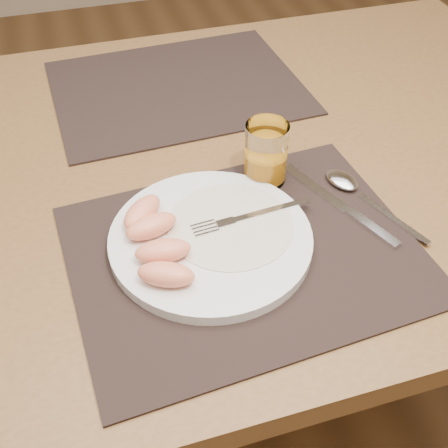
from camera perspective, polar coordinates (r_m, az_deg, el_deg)
ground at (r=1.48m, az=-1.06°, el=-17.04°), size 5.00×5.00×0.00m
table at (r=0.96m, az=-1.57°, el=2.89°), size 1.40×0.90×0.75m
placemat_near at (r=0.74m, az=2.10°, el=-2.92°), size 0.47×0.38×0.00m
placemat_far at (r=1.08m, az=-4.77°, el=13.68°), size 0.46×0.37×0.00m
plate at (r=0.75m, az=-1.36°, el=-1.54°), size 0.27×0.27×0.02m
plate_dressing at (r=0.75m, az=0.62°, el=-0.08°), size 0.17×0.17×0.00m
fork at (r=0.76m, az=1.86°, el=0.57°), size 0.18×0.03×0.00m
knife at (r=0.81m, az=12.43°, el=1.36°), size 0.09×0.21×0.01m
spoon at (r=0.85m, az=12.59°, el=3.86°), size 0.09×0.19×0.01m
juice_glass at (r=0.83m, az=4.27°, el=6.87°), size 0.06×0.06×0.10m
grapefruit_wedges at (r=0.72m, az=-7.00°, el=-1.60°), size 0.08×0.18×0.03m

